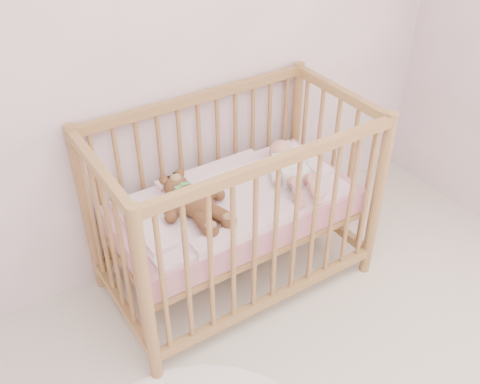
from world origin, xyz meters
TOP-DOWN VIEW (x-y plane):
  - wall_back at (0.00, 2.00)m, footprint 4.00×0.02m
  - crib at (0.38, 1.60)m, footprint 1.36×0.76m
  - mattress at (0.38, 1.60)m, footprint 1.22×0.62m
  - blanket at (0.38, 1.60)m, footprint 1.10×0.58m
  - baby at (0.71, 1.58)m, footprint 0.42×0.61m
  - teddy_bear at (0.15, 1.58)m, footprint 0.39×0.53m

SIDE VIEW (x-z plane):
  - mattress at x=0.38m, z-range 0.42..0.55m
  - crib at x=0.38m, z-range 0.00..1.00m
  - blanket at x=0.38m, z-range 0.53..0.59m
  - baby at x=0.71m, z-range 0.57..0.70m
  - teddy_bear at x=0.15m, z-range 0.58..0.71m
  - wall_back at x=0.00m, z-range 0.00..2.70m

